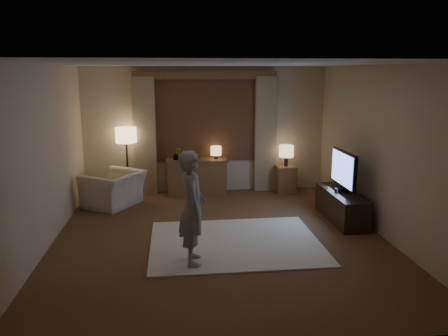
{
  "coord_description": "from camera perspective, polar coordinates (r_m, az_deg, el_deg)",
  "views": [
    {
      "loc": [
        -0.67,
        -6.25,
        2.5
      ],
      "look_at": [
        0.13,
        0.6,
        0.97
      ],
      "focal_mm": 35.0,
      "sensor_mm": 36.0,
      "label": 1
    }
  ],
  "objects": [
    {
      "name": "room",
      "position": [
        6.89,
        -1.01,
        2.78
      ],
      "size": [
        5.04,
        5.54,
        2.64
      ],
      "color": "brown",
      "rests_on": "ground"
    },
    {
      "name": "rug",
      "position": [
        6.59,
        1.48,
        -9.68
      ],
      "size": [
        2.5,
        2.0,
        0.02
      ],
      "primitive_type": "cube",
      "color": "white",
      "rests_on": "floor"
    },
    {
      "name": "sideboard",
      "position": [
        9.02,
        -3.57,
        -1.28
      ],
      "size": [
        1.2,
        0.4,
        0.7
      ],
      "primitive_type": "cube",
      "color": "brown",
      "rests_on": "floor"
    },
    {
      "name": "picture_frame",
      "position": [
        8.93,
        -3.6,
        1.53
      ],
      "size": [
        0.16,
        0.02,
        0.2
      ],
      "primitive_type": "cube",
      "color": "brown",
      "rests_on": "sideboard"
    },
    {
      "name": "plant",
      "position": [
        8.91,
        -6.18,
        1.78
      ],
      "size": [
        0.17,
        0.13,
        0.3
      ],
      "primitive_type": "imported",
      "color": "#999999",
      "rests_on": "sideboard"
    },
    {
      "name": "table_lamp_sideboard",
      "position": [
        8.94,
        -1.05,
        2.2
      ],
      "size": [
        0.22,
        0.22,
        0.3
      ],
      "color": "black",
      "rests_on": "sideboard"
    },
    {
      "name": "floor_lamp",
      "position": [
        8.89,
        -12.66,
        3.73
      ],
      "size": [
        0.41,
        0.41,
        1.41
      ],
      "color": "black",
      "rests_on": "floor"
    },
    {
      "name": "armchair",
      "position": [
        8.49,
        -14.2,
        -2.71
      ],
      "size": [
        1.27,
        1.31,
        0.65
      ],
      "primitive_type": "imported",
      "rotation": [
        0.0,
        0.0,
        -2.14
      ],
      "color": "beige",
      "rests_on": "floor"
    },
    {
      "name": "side_table",
      "position": [
        9.28,
        8.03,
        -1.44
      ],
      "size": [
        0.4,
        0.4,
        0.56
      ],
      "primitive_type": "cube",
      "color": "brown",
      "rests_on": "floor"
    },
    {
      "name": "table_lamp_side",
      "position": [
        9.15,
        8.14,
        2.13
      ],
      "size": [
        0.3,
        0.3,
        0.44
      ],
      "color": "black",
      "rests_on": "side_table"
    },
    {
      "name": "tv_stand",
      "position": [
        7.73,
        15.08,
        -4.84
      ],
      "size": [
        0.45,
        1.4,
        0.5
      ],
      "primitive_type": "cube",
      "color": "black",
      "rests_on": "floor"
    },
    {
      "name": "tv",
      "position": [
        7.57,
        15.34,
        -0.22
      ],
      "size": [
        0.24,
        0.97,
        0.7
      ],
      "color": "black",
      "rests_on": "tv_stand"
    },
    {
      "name": "person",
      "position": [
        5.68,
        -4.16,
        -5.2
      ],
      "size": [
        0.37,
        0.56,
        1.51
      ],
      "primitive_type": "imported",
      "rotation": [
        0.0,
        0.0,
        1.59
      ],
      "color": "gray",
      "rests_on": "rug"
    }
  ]
}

